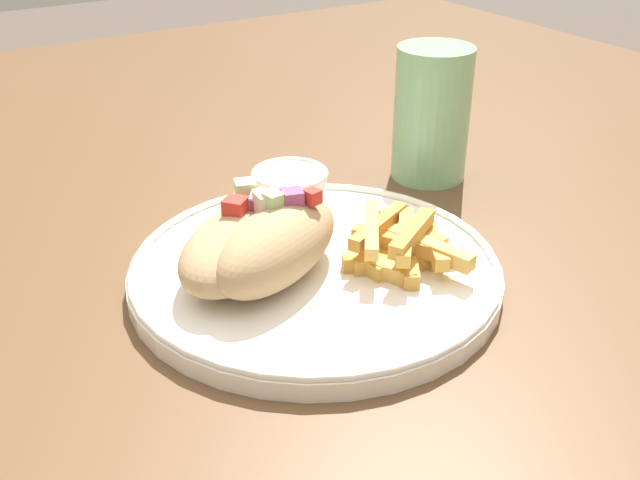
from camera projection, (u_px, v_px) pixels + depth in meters
name	position (u px, v px, depth m)	size (l,w,h in m)	color
table	(283.00, 311.00, 0.65)	(1.56, 1.56, 0.78)	brown
plate	(320.00, 268.00, 0.58)	(0.28, 0.28, 0.02)	white
pita_sandwich_near	(277.00, 244.00, 0.54)	(0.15, 0.12, 0.06)	tan
pita_sandwich_far	(240.00, 244.00, 0.55)	(0.15, 0.14, 0.06)	tan
fries_pile	(403.00, 249.00, 0.57)	(0.09, 0.11, 0.03)	gold
sauce_ramekin	(290.00, 190.00, 0.64)	(0.07, 0.07, 0.04)	white
water_glass	(431.00, 120.00, 0.72)	(0.07, 0.07, 0.13)	#8CCC93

